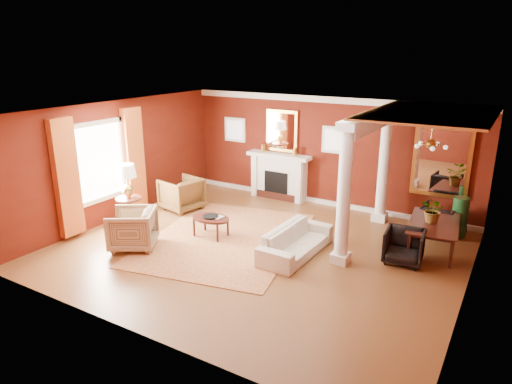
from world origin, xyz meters
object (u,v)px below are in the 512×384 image
Objects in this scene: side_table at (127,185)px; armchair_leopard at (181,192)px; armchair_stripe at (132,227)px; coffee_table at (211,219)px; sofa at (296,237)px; dining_table at (435,228)px.

armchair_leopard is at bearing 78.71° from side_table.
side_table is (-0.98, 0.88, 0.55)m from armchair_stripe.
side_table reaches higher than coffee_table.
sofa is 3.92m from armchair_leopard.
coffee_table is (-2.06, -0.13, 0.03)m from sofa.
armchair_stripe is at bearing 27.01° from armchair_leopard.
armchair_leopard is 0.62× the size of side_table.
sofa is 2.19× the size of coffee_table.
coffee_table is at bearing 106.17° from dining_table.
sofa reaches higher than coffee_table.
armchair_stripe is 0.54× the size of dining_table.
armchair_stripe is 6.36m from dining_table.
armchair_leopard is at bearing 90.68° from dining_table.
armchair_leopard is 1.67m from side_table.
dining_table is at bearing 108.38° from armchair_leopard.
armchair_stripe is at bearing -41.75° from side_table.
side_table is (-4.11, -0.59, 0.63)m from sofa.
armchair_stripe is at bearing 113.65° from dining_table.
coffee_table is (1.74, -1.08, -0.05)m from armchair_leopard.
sofa is 1.32× the size of side_table.
side_table is 0.88× the size of dining_table.
side_table is (-2.05, -0.46, 0.60)m from coffee_table.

